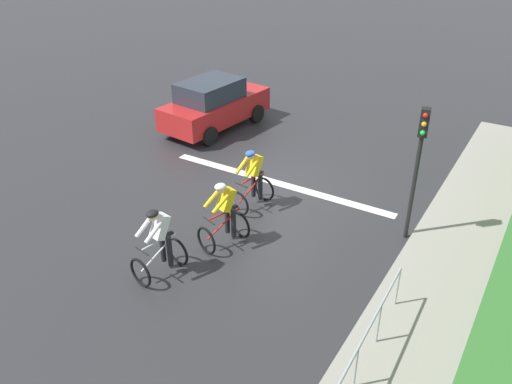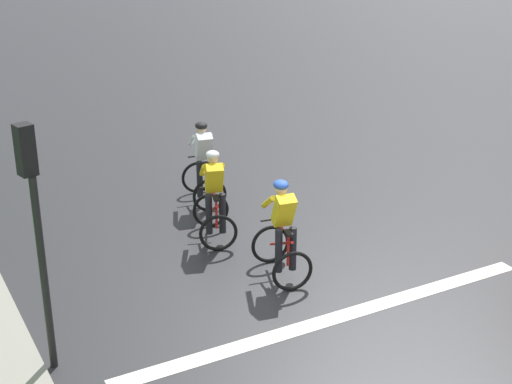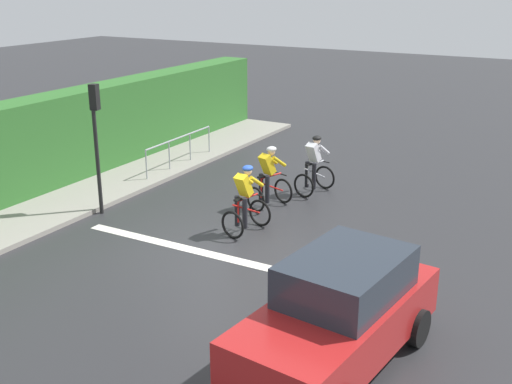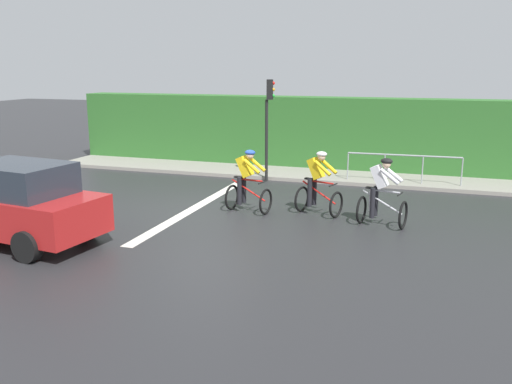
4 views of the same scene
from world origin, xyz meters
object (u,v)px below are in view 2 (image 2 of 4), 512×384
(cyclist_mid, at_px, (282,233))
(traffic_light_near_crossing, at_px, (34,212))
(cyclist_second, at_px, (214,199))
(cyclist_lead, at_px, (203,165))

(cyclist_mid, relative_size, traffic_light_near_crossing, 0.50)
(cyclist_mid, height_order, traffic_light_near_crossing, traffic_light_near_crossing)
(traffic_light_near_crossing, bearing_deg, cyclist_second, 34.24)
(cyclist_mid, bearing_deg, traffic_light_near_crossing, -170.76)
(traffic_light_near_crossing, bearing_deg, cyclist_mid, 9.24)
(cyclist_lead, height_order, cyclist_second, same)
(cyclist_lead, height_order, cyclist_mid, same)
(cyclist_lead, height_order, traffic_light_near_crossing, traffic_light_near_crossing)
(cyclist_lead, relative_size, traffic_light_near_crossing, 0.50)
(cyclist_lead, distance_m, traffic_light_near_crossing, 6.01)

